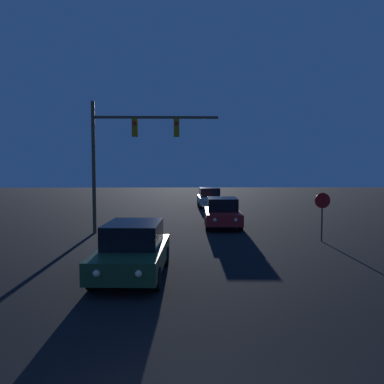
# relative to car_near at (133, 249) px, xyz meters

# --- Properties ---
(car_near) EXTENTS (2.09, 4.36, 1.62)m
(car_near) POSITION_rel_car_near_xyz_m (0.00, 0.00, 0.00)
(car_near) COLOR #1E4728
(car_near) RESTS_ON ground_plane
(car_mid) EXTENTS (2.07, 4.35, 1.62)m
(car_mid) POSITION_rel_car_near_xyz_m (3.70, 9.51, 0.00)
(car_mid) COLOR #B21E1E
(car_mid) RESTS_ON ground_plane
(car_far) EXTENTS (2.02, 4.33, 1.62)m
(car_far) POSITION_rel_car_near_xyz_m (3.70, 20.39, 0.00)
(car_far) COLOR beige
(car_far) RESTS_ON ground_plane
(traffic_signal_mast) EXTENTS (6.35, 0.30, 6.63)m
(traffic_signal_mast) POSITION_rel_car_near_xyz_m (-1.37, 7.63, 3.64)
(traffic_signal_mast) COLOR brown
(traffic_signal_mast) RESTS_ON ground_plane
(stop_sign) EXTENTS (0.69, 0.07, 2.20)m
(stop_sign) POSITION_rel_car_near_xyz_m (7.73, 5.19, 0.71)
(stop_sign) COLOR brown
(stop_sign) RESTS_ON ground_plane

